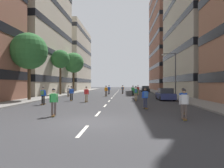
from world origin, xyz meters
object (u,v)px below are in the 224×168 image
Objects in this scene: street_tree_mid at (29,51)px; skater_13 at (133,90)px; streetlamp_right at (173,70)px; skater_12 at (109,89)px; street_tree_far at (60,59)px; skater_10 at (184,103)px; skater_7 at (43,94)px; skater_4 at (54,101)px; skater_5 at (183,99)px; skater_8 at (86,93)px; parked_car_mid at (145,89)px; skater_1 at (145,96)px; skater_11 at (106,90)px; skater_6 at (71,93)px; street_tree_near at (74,63)px; skater_2 at (68,90)px; skater_0 at (138,89)px; skater_3 at (136,92)px; skater_9 at (123,89)px.

street_tree_mid reaches higher than skater_13.
streetlamp_right is 13.94m from skater_12.
street_tree_far is 4.51× the size of skater_10.
street_tree_mid is 7.54m from skater_7.
skater_5 is (8.55, 1.55, 0.00)m from skater_4.
skater_8 is at bearing 135.44° from skater_5.
skater_8 is at bearing -145.59° from streetlamp_right.
parked_car_mid is 13.64m from skater_12.
skater_4 is at bearing -105.66° from skater_13.
skater_1 is at bearing 131.99° from skater_5.
skater_11 is at bearing 110.97° from skater_5.
skater_6 is 1.00× the size of skater_8.
street_tree_near is 14.37m from skater_2.
street_tree_far reaches higher than skater_10.
skater_10 is (-3.81, -18.41, -3.15)m from streetlamp_right.
skater_7 is at bearing -77.50° from street_tree_far.
skater_13 is (-5.79, 3.55, -3.15)m from streetlamp_right.
skater_4 is (7.03, -22.69, -5.46)m from street_tree_far.
skater_1 is 9.99m from skater_7.
skater_10 is (14.95, -11.74, -5.01)m from street_tree_mid.
street_tree_mid is 4.54× the size of skater_4.
skater_0 is 1.00× the size of skater_1.
streetlamp_right is at bearing 34.41° from skater_8.
street_tree_far reaches higher than skater_12.
parked_car_mid is 28.56m from skater_6.
skater_1 is 7.82m from skater_3.
street_tree_far is at bearing -138.59° from parked_car_mid.
street_tree_near is 17.88m from skater_13.
street_tree_near reaches higher than skater_2.
skater_11 is (-4.72, 15.79, -0.03)m from skater_1.
skater_9 is at bearing -16.95° from street_tree_near.
street_tree_mid is at bearing 148.84° from skater_5.
skater_7 is 1.00× the size of skater_11.
street_tree_near is 9.35m from street_tree_far.
skater_10 is 22.05m from skater_13.
street_tree_mid is at bearing -175.98° from skater_6.
skater_6 is (-8.15, 7.20, -0.03)m from skater_1.
skater_7 and skater_8 have the same top height.
skater_0 is 4.44m from skater_9.
skater_3 and skater_4 have the same top height.
skater_4 is (-5.89, -11.94, -0.03)m from skater_3.
skater_4 is 7.96m from skater_10.
skater_6 is at bearing -71.50° from skater_2.
skater_3 is at bearing 63.72° from skater_4.
skater_13 is at bearing -50.06° from skater_12.
skater_8 is 1.00× the size of skater_10.
street_tree_near is at bearing 122.74° from skater_3.
street_tree_near reaches higher than skater_4.
skater_3 is at bearing 99.08° from skater_10.
skater_5 is at bearing -22.71° from skater_7.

